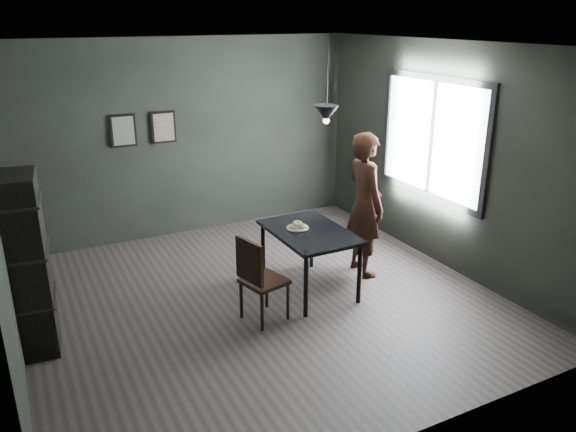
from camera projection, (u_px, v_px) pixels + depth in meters
name	position (u px, v px, depth m)	size (l,w,h in m)	color
ground	(263.00, 300.00, 6.41)	(5.00, 5.00, 0.00)	#342F2D
back_wall	(188.00, 138.00, 8.02)	(5.00, 0.10, 2.80)	black
ceiling	(258.00, 44.00, 5.45)	(5.00, 5.00, 0.02)	silver
window_assembly	(432.00, 138.00, 7.09)	(0.04, 1.96, 1.56)	white
cafe_table	(309.00, 237.00, 6.44)	(0.80, 1.20, 0.75)	black
white_plate	(298.00, 228.00, 6.45)	(0.23, 0.23, 0.01)	silver
donut_pile	(298.00, 225.00, 6.44)	(0.20, 0.13, 0.08)	beige
woman	(365.00, 205.00, 6.81)	(0.65, 0.43, 1.79)	black
wood_chair	(258.00, 275.00, 5.79)	(0.50, 0.50, 0.95)	black
shelf_unit	(29.00, 265.00, 5.23)	(0.33, 0.58, 1.75)	black
pendant_lamp	(326.00, 113.00, 6.16)	(0.28, 0.28, 0.86)	black
framed_print_left	(123.00, 131.00, 7.54)	(0.34, 0.04, 0.44)	black
framed_print_right	(164.00, 127.00, 7.77)	(0.34, 0.04, 0.44)	black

